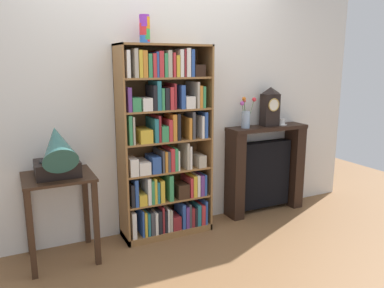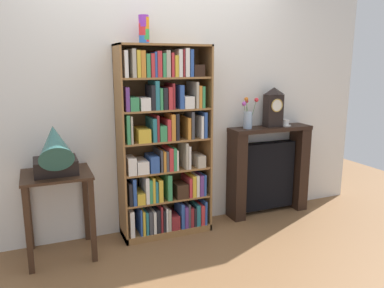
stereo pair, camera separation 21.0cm
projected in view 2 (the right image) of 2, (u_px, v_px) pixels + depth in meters
name	position (u px, v px, depth m)	size (l,w,h in m)	color
ground_plane	(170.00, 237.00, 3.57)	(7.46, 6.40, 0.02)	brown
wall_back	(168.00, 95.00, 3.62)	(4.46, 0.08, 2.60)	silver
bookshelf	(164.00, 148.00, 3.49)	(0.84, 0.31, 1.76)	olive
cup_stack	(144.00, 30.00, 3.25)	(0.09, 0.09, 0.24)	blue
side_table_left	(58.00, 195.00, 3.12)	(0.54, 0.49, 0.72)	#382316
gramophone	(55.00, 151.00, 2.96)	(0.34, 0.52, 0.49)	black
fireplace_mantel	(268.00, 171.00, 4.07)	(0.90, 0.25, 0.95)	black
mantel_clock	(273.00, 107.00, 3.91)	(0.18, 0.13, 0.41)	black
flower_vase	(248.00, 117.00, 3.82)	(0.17, 0.14, 0.32)	#99B2D1
teacup_with_saucer	(285.00, 123.00, 4.01)	(0.13, 0.12, 0.07)	white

